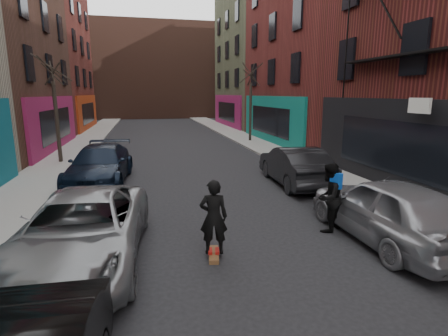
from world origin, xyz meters
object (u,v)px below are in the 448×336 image
parked_left_end (100,165)px  parked_left_far (82,230)px  tree_right_far (251,96)px  skateboard (214,255)px  parked_right_end (294,165)px  skateboarder (214,217)px  parked_right_far (388,209)px  pedestrian (329,197)px  tree_left_far (55,100)px

parked_left_end → parked_left_far: bearing=-81.7°
tree_right_far → skateboard: size_ratio=8.50×
parked_right_end → skateboarder: 7.31m
parked_left_far → parked_left_end: (-0.43, 7.33, 0.02)m
skateboard → skateboarder: (0.00, 0.00, 0.92)m
parked_right_far → parked_right_end: size_ratio=1.02×
tree_right_far → parked_right_end: bearing=-99.0°
tree_right_far → pedestrian: 18.10m
tree_right_far → skateboarder: (-6.54, -18.50, -2.56)m
tree_left_far → parked_right_far: bearing=-50.6°
tree_left_far → skateboard: 14.20m
tree_right_far → parked_right_far: (-2.08, -18.58, -2.69)m
parked_right_end → skateboard: 7.34m
tree_right_far → parked_right_far: 18.89m
tree_left_far → skateboarder: 14.01m
parked_left_far → parked_left_end: parked_left_end is taller
tree_left_far → skateboarder: size_ratio=3.75×
tree_left_far → skateboarder: bearing=-64.9°
skateboarder → parked_right_end: bearing=-117.9°
tree_left_far → skateboard: bearing=-64.9°
parked_right_end → parked_right_far: bearing=92.3°
parked_left_far → parked_left_end: size_ratio=1.02×
parked_right_end → pedestrian: (-1.18, -4.87, 0.16)m
parked_left_far → skateboarder: skateboarder is taller
skateboard → pedestrian: (3.34, 0.87, 0.90)m
parked_left_end → skateboarder: (3.29, -7.68, 0.18)m
skateboarder → pedestrian: size_ratio=0.92×
tree_right_far → parked_right_far: bearing=-96.4°
parked_right_end → pedestrian: pedestrian is taller
tree_left_far → parked_right_far: 16.47m
tree_right_far → skateboarder: 19.78m
tree_left_far → parked_right_end: bearing=-33.1°
parked_left_far → pedestrian: (6.20, 0.52, 0.18)m
parked_left_end → skateboard: (3.29, -7.68, -0.73)m
parked_right_end → skateboarder: skateboarder is taller
parked_left_end → pedestrian: pedestrian is taller
parked_left_far → skateboard: (2.86, -0.35, -0.72)m
skateboard → skateboarder: 0.92m
parked_left_end → parked_right_end: (7.81, -1.95, 0.01)m
tree_left_far → pedestrian: bearing=-51.6°
parked_left_far → parked_right_far: bearing=0.8°
skateboarder → pedestrian: pedestrian is taller
tree_right_far → skateboarder: tree_right_far is taller
parked_left_end → parked_right_end: parked_right_end is taller
parked_left_end → tree_right_far: bearing=52.7°
tree_right_far → skateboard: (-6.54, -18.50, -3.48)m
skateboard → parked_left_far: bearing=-176.6°
tree_right_far → parked_left_end: 14.87m
parked_right_end → tree_left_far: bearing=-30.0°
parked_right_far → pedestrian: size_ratio=2.62×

